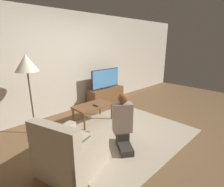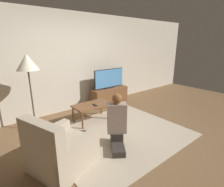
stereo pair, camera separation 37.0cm
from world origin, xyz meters
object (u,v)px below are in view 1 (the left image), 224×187
object	(u,v)px
coffee_table	(93,107)
person_kneeling	(123,121)
floor_lamp	(27,67)
armchair	(71,154)
tv	(106,79)

from	to	relation	value
coffee_table	person_kneeling	size ratio (longest dim) A/B	0.91
coffee_table	floor_lamp	xyz separation A→B (m)	(-1.20, 0.43, 1.01)
coffee_table	armchair	distance (m)	1.67
tv	armchair	world-z (taller)	tv
armchair	tv	bearing A→B (deg)	-70.47
coffee_table	person_kneeling	world-z (taller)	person_kneeling
coffee_table	floor_lamp	size ratio (longest dim) A/B	0.55
armchair	coffee_table	bearing A→B (deg)	-67.60
floor_lamp	armchair	world-z (taller)	floor_lamp
coffee_table	floor_lamp	world-z (taller)	floor_lamp
person_kneeling	floor_lamp	bearing A→B (deg)	-23.48
coffee_table	person_kneeling	xyz separation A→B (m)	(-0.23, -1.15, 0.10)
person_kneeling	tv	bearing A→B (deg)	-89.95
floor_lamp	armchair	bearing A→B (deg)	-92.41
floor_lamp	person_kneeling	size ratio (longest dim) A/B	1.65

